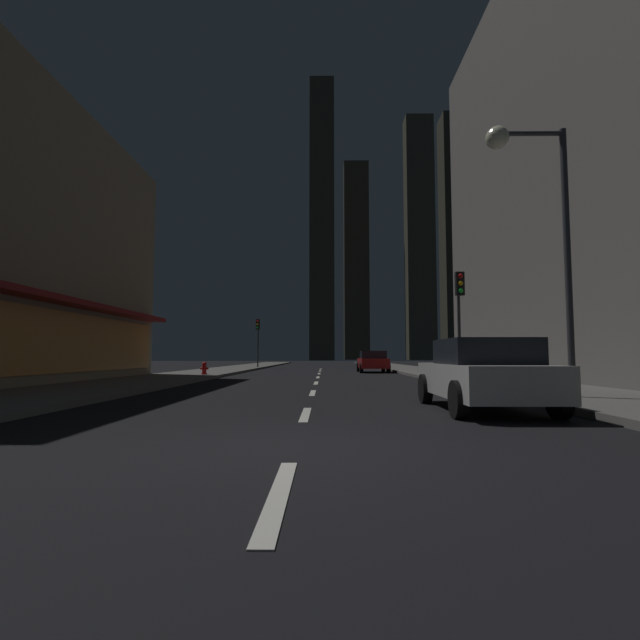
{
  "coord_description": "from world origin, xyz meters",
  "views": [
    {
      "loc": [
        0.37,
        -5.89,
        1.11
      ],
      "look_at": [
        0.0,
        28.9,
        3.73
      ],
      "focal_mm": 26.79,
      "sensor_mm": 36.0,
      "label": 1
    }
  ],
  "objects_px": {
    "car_parked_far": "(373,361)",
    "fire_hydrant_far_left": "(204,369)",
    "traffic_light_near_right": "(460,301)",
    "traffic_light_far_left": "(258,332)",
    "car_parked_near": "(483,374)",
    "street_lamp_right": "(531,193)"
  },
  "relations": [
    {
      "from": "street_lamp_right",
      "to": "car_parked_far",
      "type": "bearing_deg",
      "value": 94.83
    },
    {
      "from": "car_parked_far",
      "to": "street_lamp_right",
      "type": "height_order",
      "value": "street_lamp_right"
    },
    {
      "from": "car_parked_far",
      "to": "car_parked_near",
      "type": "bearing_deg",
      "value": -90.0
    },
    {
      "from": "traffic_light_near_right",
      "to": "traffic_light_far_left",
      "type": "xyz_separation_m",
      "value": [
        -11.0,
        23.4,
        0.0
      ]
    },
    {
      "from": "car_parked_near",
      "to": "traffic_light_far_left",
      "type": "bearing_deg",
      "value": 106.03
    },
    {
      "from": "car_parked_near",
      "to": "car_parked_far",
      "type": "xyz_separation_m",
      "value": [
        0.0,
        22.6,
        0.0
      ]
    },
    {
      "from": "traffic_light_near_right",
      "to": "street_lamp_right",
      "type": "xyz_separation_m",
      "value": [
        -0.12,
        -6.75,
        1.87
      ]
    },
    {
      "from": "car_parked_far",
      "to": "traffic_light_near_right",
      "type": "relative_size",
      "value": 1.01
    },
    {
      "from": "car_parked_far",
      "to": "traffic_light_near_right",
      "type": "distance_m",
      "value": 14.66
    },
    {
      "from": "traffic_light_near_right",
      "to": "traffic_light_far_left",
      "type": "height_order",
      "value": "same"
    },
    {
      "from": "car_parked_near",
      "to": "car_parked_far",
      "type": "bearing_deg",
      "value": 90.0
    },
    {
      "from": "fire_hydrant_far_left",
      "to": "traffic_light_near_right",
      "type": "distance_m",
      "value": 13.49
    },
    {
      "from": "car_parked_near",
      "to": "traffic_light_far_left",
      "type": "xyz_separation_m",
      "value": [
        -9.1,
        31.67,
        2.45
      ]
    },
    {
      "from": "car_parked_near",
      "to": "traffic_light_near_right",
      "type": "height_order",
      "value": "traffic_light_near_right"
    },
    {
      "from": "traffic_light_near_right",
      "to": "traffic_light_far_left",
      "type": "relative_size",
      "value": 1.0
    },
    {
      "from": "traffic_light_near_right",
      "to": "car_parked_near",
      "type": "bearing_deg",
      "value": -102.94
    },
    {
      "from": "car_parked_near",
      "to": "traffic_light_near_right",
      "type": "relative_size",
      "value": 1.01
    },
    {
      "from": "fire_hydrant_far_left",
      "to": "traffic_light_near_right",
      "type": "xyz_separation_m",
      "value": [
        11.4,
        -6.66,
        2.74
      ]
    },
    {
      "from": "car_parked_far",
      "to": "fire_hydrant_far_left",
      "type": "distance_m",
      "value": 12.21
    },
    {
      "from": "car_parked_near",
      "to": "street_lamp_right",
      "type": "relative_size",
      "value": 0.64
    },
    {
      "from": "traffic_light_near_right",
      "to": "car_parked_far",
      "type": "bearing_deg",
      "value": 97.55
    },
    {
      "from": "traffic_light_near_right",
      "to": "street_lamp_right",
      "type": "height_order",
      "value": "street_lamp_right"
    }
  ]
}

